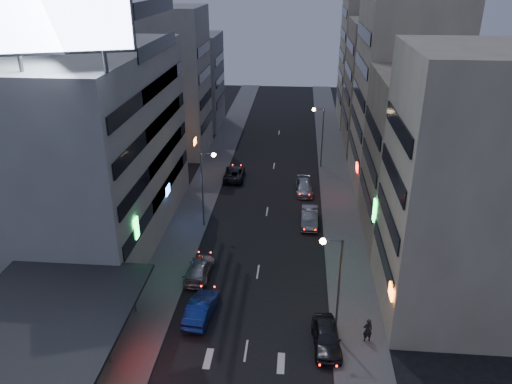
# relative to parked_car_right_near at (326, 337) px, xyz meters

# --- Properties ---
(sidewalk_left) EXTENTS (4.00, 120.00, 0.12)m
(sidewalk_left) POSITION_rel_parked_car_right_near_xyz_m (-13.60, 25.04, -0.74)
(sidewalk_left) COLOR #4C4C4F
(sidewalk_left) RESTS_ON ground
(sidewalk_right) EXTENTS (4.00, 120.00, 0.12)m
(sidewalk_right) POSITION_rel_parked_car_right_near_xyz_m (2.40, 25.04, -0.74)
(sidewalk_right) COLOR #4C4C4F
(sidewalk_right) RESTS_ON ground
(food_court) EXTENTS (11.00, 13.00, 3.88)m
(food_court) POSITION_rel_parked_car_right_near_xyz_m (-19.50, -2.96, 1.18)
(food_court) COLOR #C4B69A
(food_court) RESTS_ON ground
(white_building) EXTENTS (14.00, 24.00, 18.00)m
(white_building) POSITION_rel_parked_car_right_near_xyz_m (-22.60, 15.04, 8.20)
(white_building) COLOR #A4A5A0
(white_building) RESTS_ON ground
(shophouse_near) EXTENTS (10.00, 11.00, 20.00)m
(shophouse_near) POSITION_rel_parked_car_right_near_xyz_m (9.40, 5.54, 9.20)
(shophouse_near) COLOR #C4B69A
(shophouse_near) RESTS_ON ground
(shophouse_mid) EXTENTS (11.00, 12.00, 16.00)m
(shophouse_mid) POSITION_rel_parked_car_right_near_xyz_m (9.90, 17.04, 7.20)
(shophouse_mid) COLOR tan
(shophouse_mid) RESTS_ON ground
(shophouse_far) EXTENTS (10.00, 14.00, 22.00)m
(shophouse_far) POSITION_rel_parked_car_right_near_xyz_m (9.40, 30.04, 10.20)
(shophouse_far) COLOR #C4B69A
(shophouse_far) RESTS_ON ground
(far_left_a) EXTENTS (11.00, 10.00, 20.00)m
(far_left_a) POSITION_rel_parked_car_right_near_xyz_m (-21.10, 40.04, 9.20)
(far_left_a) COLOR #A4A5A0
(far_left_a) RESTS_ON ground
(far_left_b) EXTENTS (12.00, 10.00, 15.00)m
(far_left_b) POSITION_rel_parked_car_right_near_xyz_m (-21.60, 53.04, 6.70)
(far_left_b) COLOR gray
(far_left_b) RESTS_ON ground
(far_right_a) EXTENTS (11.00, 12.00, 18.00)m
(far_right_a) POSITION_rel_parked_car_right_near_xyz_m (9.90, 45.04, 8.20)
(far_right_a) COLOR tan
(far_right_a) RESTS_ON ground
(far_right_b) EXTENTS (12.00, 12.00, 24.00)m
(far_right_b) POSITION_rel_parked_car_right_near_xyz_m (10.40, 59.04, 11.20)
(far_right_b) COLOR #C4B69A
(far_right_b) RESTS_ON ground
(billboard) EXTENTS (9.52, 3.75, 6.20)m
(billboard) POSITION_rel_parked_car_right_near_xyz_m (-18.59, 5.01, 20.86)
(billboard) COLOR #595B60
(billboard) RESTS_ON white_building
(street_lamp_right_near) EXTENTS (1.60, 0.44, 8.02)m
(street_lamp_right_near) POSITION_rel_parked_car_right_near_xyz_m (0.30, 1.04, 4.56)
(street_lamp_right_near) COLOR #595B60
(street_lamp_right_near) RESTS_ON sidewalk_right
(street_lamp_left) EXTENTS (1.60, 0.44, 8.02)m
(street_lamp_left) POSITION_rel_parked_car_right_near_xyz_m (-11.50, 17.04, 4.56)
(street_lamp_left) COLOR #595B60
(street_lamp_left) RESTS_ON sidewalk_left
(street_lamp_right_far) EXTENTS (1.60, 0.44, 8.02)m
(street_lamp_right_far) POSITION_rel_parked_car_right_near_xyz_m (0.30, 35.04, 4.56)
(street_lamp_right_far) COLOR #595B60
(street_lamp_right_far) RESTS_ON sidewalk_right
(parked_car_right_near) EXTENTS (2.22, 4.83, 1.60)m
(parked_car_right_near) POSITION_rel_parked_car_right_near_xyz_m (0.00, 0.00, 0.00)
(parked_car_right_near) COLOR #25252A
(parked_car_right_near) RESTS_ON ground
(parked_car_right_mid) EXTENTS (1.75, 4.85, 1.59)m
(parked_car_right_mid) POSITION_rel_parked_car_right_near_xyz_m (-1.00, 18.46, -0.01)
(parked_car_right_mid) COLOR gray
(parked_car_right_mid) RESTS_ON ground
(parked_car_left) EXTENTS (2.62, 5.41, 1.48)m
(parked_car_left) POSITION_rel_parked_car_right_near_xyz_m (-10.39, 30.08, -0.06)
(parked_car_left) COLOR black
(parked_car_left) RESTS_ON ground
(parked_car_right_far) EXTENTS (2.17, 4.89, 1.40)m
(parked_car_right_far) POSITION_rel_parked_car_right_near_xyz_m (-1.52, 26.54, -0.10)
(parked_car_right_far) COLOR #A5A6AD
(parked_car_right_far) RESTS_ON ground
(road_car_blue) EXTENTS (2.25, 5.05, 1.61)m
(road_car_blue) POSITION_rel_parked_car_right_near_xyz_m (-9.38, 2.43, 0.00)
(road_car_blue) COLOR navy
(road_car_blue) RESTS_ON ground
(road_car_silver) EXTENTS (2.22, 5.07, 1.45)m
(road_car_silver) POSITION_rel_parked_car_right_near_xyz_m (-10.60, 7.97, -0.08)
(road_car_silver) COLOR #9FA0A6
(road_car_silver) RESTS_ON ground
(person) EXTENTS (0.77, 0.59, 1.89)m
(person) POSITION_rel_parked_car_right_near_xyz_m (2.92, 0.67, 0.26)
(person) COLOR black
(person) RESTS_ON sidewalk_right
(scooter_silver_b) EXTENTS (0.96, 1.86, 1.09)m
(scooter_silver_b) POSITION_rel_parked_car_right_near_xyz_m (2.68, -3.86, -0.14)
(scooter_silver_b) COLOR #BABFC2
(scooter_silver_b) RESTS_ON sidewalk_right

